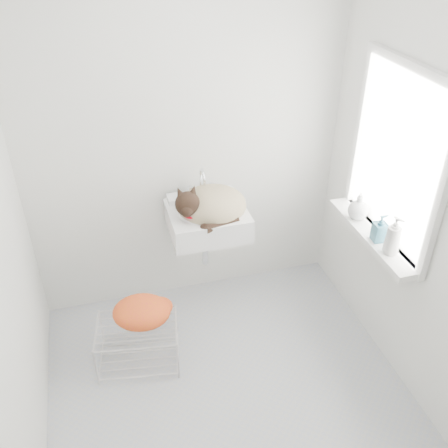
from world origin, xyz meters
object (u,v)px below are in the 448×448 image
object	(u,v)px
bottle_c	(357,218)
bottle_a	(390,253)
sink	(207,210)
cat	(209,206)
bottle_b	(378,240)
wire_rack	(138,344)

from	to	relation	value
bottle_c	bottle_a	bearing A→B (deg)	-90.00
sink	bottle_a	size ratio (longest dim) A/B	2.50
sink	cat	world-z (taller)	cat
sink	bottle_c	bearing A→B (deg)	-21.27
cat	bottle_c	xyz separation A→B (m)	(0.91, -0.34, -0.04)
bottle_a	cat	bearing A→B (deg)	140.89
cat	bottle_b	bearing A→B (deg)	-29.69
bottle_a	bottle_b	xyz separation A→B (m)	(0.00, 0.14, 0.00)
cat	sink	bearing A→B (deg)	126.15
wire_rack	bottle_c	size ratio (longest dim) A/B	2.93
bottle_a	bottle_b	bearing A→B (deg)	90.00
bottle_a	bottle_c	xyz separation A→B (m)	(0.00, 0.40, 0.00)
cat	bottle_a	world-z (taller)	cat
wire_rack	sink	bearing A→B (deg)	34.62
bottle_a	bottle_c	bearing A→B (deg)	90.00
cat	bottle_a	xyz separation A→B (m)	(0.91, -0.74, -0.04)
bottle_c	cat	bearing A→B (deg)	159.48
sink	wire_rack	xyz separation A→B (m)	(-0.58, -0.40, -0.70)
bottle_b	cat	bearing A→B (deg)	146.40
bottle_b	sink	bearing A→B (deg)	145.96
bottle_b	bottle_a	bearing A→B (deg)	-90.00
bottle_b	bottle_c	bearing A→B (deg)	90.00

